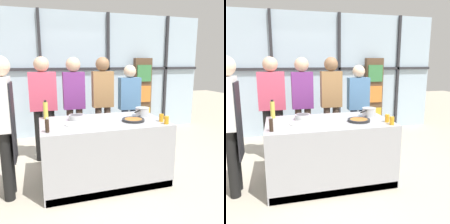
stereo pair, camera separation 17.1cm
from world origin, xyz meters
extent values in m
plane|color=#BCB29E|center=(0.00, 0.00, 0.00)|extent=(18.00, 18.00, 0.00)
cube|color=silver|center=(0.00, 2.41, 1.40)|extent=(6.40, 0.04, 2.80)
cube|color=#2D2D33|center=(0.00, 2.36, 1.54)|extent=(6.40, 0.06, 0.06)
cube|color=#2D2D33|center=(-0.77, 2.36, 1.40)|extent=(0.06, 0.06, 2.80)
cube|color=#2D2D33|center=(0.77, 2.36, 1.40)|extent=(0.06, 0.06, 2.80)
cube|color=#2D2D33|center=(2.30, 2.36, 1.40)|extent=(0.06, 0.06, 2.80)
cube|color=brown|center=(1.60, 2.23, 0.89)|extent=(0.43, 0.16, 1.79)
cube|color=gold|center=(1.60, 2.13, 0.39)|extent=(0.36, 0.03, 0.39)
cube|color=orange|center=(1.60, 2.13, 0.93)|extent=(0.36, 0.03, 0.39)
cube|color=#3D8447|center=(1.60, 2.13, 1.43)|extent=(0.36, 0.03, 0.39)
cube|color=#A8AAB2|center=(0.00, 0.00, 0.44)|extent=(1.73, 1.01, 0.88)
cube|color=black|center=(0.53, 0.00, 0.87)|extent=(0.52, 0.52, 0.01)
cube|color=black|center=(0.00, -0.49, 0.05)|extent=(1.70, 0.03, 0.10)
cylinder|color=#38383D|center=(0.40, -0.12, 0.88)|extent=(0.13, 0.13, 0.01)
cylinder|color=#38383D|center=(0.65, -0.12, 0.88)|extent=(0.13, 0.13, 0.01)
cylinder|color=#38383D|center=(0.40, 0.12, 0.88)|extent=(0.13, 0.13, 0.01)
cylinder|color=#38383D|center=(0.65, 0.12, 0.88)|extent=(0.13, 0.13, 0.01)
cylinder|color=black|center=(-1.27, 0.01, 0.44)|extent=(0.13, 0.13, 0.89)
cylinder|color=black|center=(-1.27, -0.17, 0.44)|extent=(0.13, 0.13, 0.89)
cube|color=white|center=(-1.27, -0.08, 1.21)|extent=(0.19, 0.41, 0.64)
cube|color=black|center=(-1.17, -0.08, 0.97)|extent=(0.02, 0.35, 0.97)
cylinder|color=black|center=(-0.68, 0.99, 0.45)|extent=(0.14, 0.14, 0.89)
cylinder|color=black|center=(-0.88, 0.99, 0.45)|extent=(0.14, 0.14, 0.89)
cube|color=#DB4C6B|center=(-0.78, 0.99, 1.21)|extent=(0.44, 0.20, 0.64)
sphere|color=#D8AD8C|center=(-0.78, 0.99, 1.66)|extent=(0.25, 0.25, 0.25)
cylinder|color=#47382D|center=(-0.18, 0.99, 0.44)|extent=(0.12, 0.12, 0.89)
cylinder|color=#47382D|center=(-0.34, 0.99, 0.44)|extent=(0.12, 0.12, 0.89)
cube|color=#7A3384|center=(-0.26, 0.99, 1.21)|extent=(0.37, 0.17, 0.64)
sphere|color=#D8AD8C|center=(-0.26, 0.99, 1.65)|extent=(0.25, 0.25, 0.25)
cylinder|color=#47382D|center=(0.34, 0.99, 0.45)|extent=(0.12, 0.12, 0.89)
cylinder|color=#47382D|center=(0.18, 0.99, 0.45)|extent=(0.12, 0.12, 0.89)
cube|color=#A37547|center=(0.26, 0.99, 1.21)|extent=(0.38, 0.17, 0.64)
sphere|color=#8C6647|center=(0.26, 0.99, 1.66)|extent=(0.25, 0.25, 0.25)
cylinder|color=#232838|center=(0.87, 0.99, 0.41)|extent=(0.13, 0.13, 0.82)
cylinder|color=#232838|center=(0.69, 0.99, 0.41)|extent=(0.13, 0.13, 0.82)
cube|color=#4C7AAD|center=(0.78, 0.99, 1.12)|extent=(0.40, 0.18, 0.59)
sphere|color=beige|center=(0.78, 0.99, 1.53)|extent=(0.23, 0.23, 0.23)
cylinder|color=#232326|center=(0.40, -0.12, 0.90)|extent=(0.32, 0.32, 0.03)
cylinder|color=#B26B2D|center=(0.40, -0.12, 0.91)|extent=(0.25, 0.25, 0.01)
cylinder|color=#232326|center=(0.61, 0.07, 0.90)|extent=(0.20, 0.19, 0.02)
cylinder|color=silver|center=(0.65, 0.12, 0.95)|extent=(0.20, 0.20, 0.13)
cylinder|color=silver|center=(0.65, 0.12, 1.01)|extent=(0.21, 0.21, 0.01)
cylinder|color=black|center=(0.51, -0.01, 0.99)|extent=(0.14, 0.14, 0.02)
cylinder|color=white|center=(-0.43, -0.07, 0.89)|extent=(0.25, 0.25, 0.01)
cylinder|color=silver|center=(-0.35, 0.18, 0.92)|extent=(0.23, 0.23, 0.07)
cylinder|color=#4C4C51|center=(-0.35, 0.18, 0.95)|extent=(0.18, 0.18, 0.01)
cylinder|color=#E0CC4C|center=(-0.77, 0.38, 1.01)|extent=(0.07, 0.07, 0.25)
cylinder|color=black|center=(-0.77, 0.38, 1.14)|extent=(0.04, 0.04, 0.02)
cylinder|color=#332319|center=(-0.78, -0.33, 0.96)|extent=(0.05, 0.05, 0.15)
sphere|color=#B2B2B7|center=(-0.78, -0.33, 1.05)|extent=(0.03, 0.03, 0.03)
cylinder|color=orange|center=(0.77, -0.40, 0.93)|extent=(0.06, 0.06, 0.11)
cylinder|color=orange|center=(0.77, -0.26, 0.93)|extent=(0.06, 0.06, 0.11)
camera|label=1|loc=(-0.85, -3.13, 1.70)|focal=38.00mm
camera|label=2|loc=(-0.68, -3.17, 1.70)|focal=38.00mm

